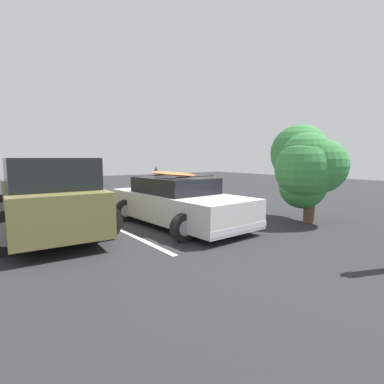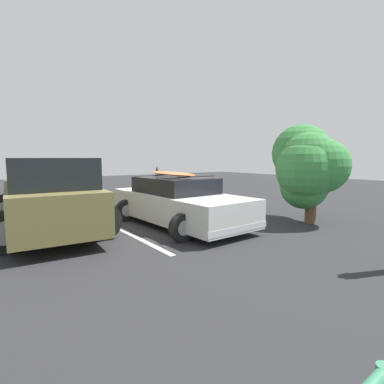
% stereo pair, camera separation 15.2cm
% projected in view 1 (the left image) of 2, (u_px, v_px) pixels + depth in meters
% --- Properties ---
extents(ground_plane, '(44.00, 44.00, 0.02)m').
position_uv_depth(ground_plane, '(155.00, 221.00, 8.58)').
color(ground_plane, '#28282B').
rests_on(ground_plane, ground).
extents(parking_stripe, '(0.12, 4.24, 0.00)m').
position_uv_depth(parking_stripe, '(127.00, 233.00, 7.22)').
color(parking_stripe, silver).
rests_on(parking_stripe, ground).
extents(sedan_car, '(2.53, 4.49, 1.56)m').
position_uv_depth(sedan_car, '(178.00, 202.00, 8.08)').
color(sedan_car, silver).
rests_on(sedan_car, ground).
extents(suv_car, '(2.84, 5.08, 1.80)m').
position_uv_depth(suv_car, '(46.00, 194.00, 7.19)').
color(suv_car, brown).
rests_on(suv_car, ground).
extents(bush_near_left, '(2.23, 2.39, 2.78)m').
position_uv_depth(bush_near_left, '(307.00, 164.00, 8.32)').
color(bush_near_left, brown).
rests_on(bush_near_left, ground).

